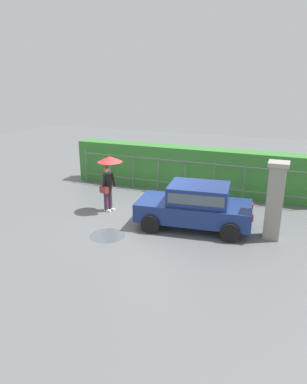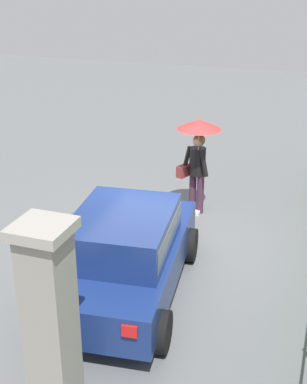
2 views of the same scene
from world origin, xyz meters
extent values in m
plane|color=slate|center=(0.00, 0.00, 0.00)|extent=(40.00, 40.00, 0.00)
cube|color=navy|center=(1.48, -0.12, 0.58)|extent=(3.87, 2.07, 0.60)
cube|color=navy|center=(1.63, -0.11, 1.18)|extent=(2.06, 1.65, 0.60)
cube|color=#4C5B66|center=(1.63, -0.11, 1.20)|extent=(1.91, 1.66, 0.33)
cylinder|color=black|center=(0.34, -1.11, 0.30)|extent=(0.62, 0.25, 0.60)
cylinder|color=black|center=(0.14, 0.56, 0.30)|extent=(0.62, 0.25, 0.60)
cylinder|color=black|center=(2.82, -0.81, 0.30)|extent=(0.62, 0.25, 0.60)
cylinder|color=black|center=(2.62, 0.86, 0.30)|extent=(0.62, 0.25, 0.60)
cube|color=red|center=(3.39, -0.45, 0.73)|extent=(0.08, 0.21, 0.16)
cube|color=red|center=(3.26, 0.64, 0.73)|extent=(0.08, 0.21, 0.16)
cylinder|color=#47283D|center=(-1.84, 0.21, 0.43)|extent=(0.15, 0.15, 0.86)
cylinder|color=#47283D|center=(-1.91, 0.02, 0.43)|extent=(0.15, 0.15, 0.86)
cube|color=white|center=(-1.79, 0.19, 0.04)|extent=(0.26, 0.10, 0.08)
cube|color=white|center=(-1.86, 0.00, 0.04)|extent=(0.26, 0.10, 0.08)
cylinder|color=black|center=(-1.88, 0.11, 1.15)|extent=(0.34, 0.34, 0.58)
sphere|color=#DBAD89|center=(-1.88, 0.11, 1.58)|extent=(0.22, 0.22, 0.22)
sphere|color=olive|center=(-1.91, 0.13, 1.60)|extent=(0.25, 0.25, 0.25)
cylinder|color=black|center=(-1.73, 0.29, 1.18)|extent=(0.16, 0.24, 0.56)
cylinder|color=black|center=(-1.88, -0.12, 1.18)|extent=(0.16, 0.24, 0.56)
cylinder|color=#B2B2B7|center=(-1.76, 0.15, 1.50)|extent=(0.02, 0.02, 0.77)
cone|color=red|center=(-1.76, 0.15, 1.98)|extent=(0.90, 0.90, 0.20)
cube|color=maroon|center=(-1.86, -0.17, 0.91)|extent=(0.37, 0.27, 0.24)
cube|color=gray|center=(3.96, -0.02, 1.15)|extent=(0.48, 0.48, 2.30)
cube|color=#9E998E|center=(3.96, -0.02, 2.36)|extent=(0.60, 0.60, 0.12)
cylinder|color=#4C545B|center=(-0.83, -1.82, 0.00)|extent=(1.12, 1.12, 0.00)
camera|label=1|loc=(4.25, -10.47, 4.70)|focal=32.26mm
camera|label=2|loc=(8.13, 2.67, 4.82)|focal=49.02mm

